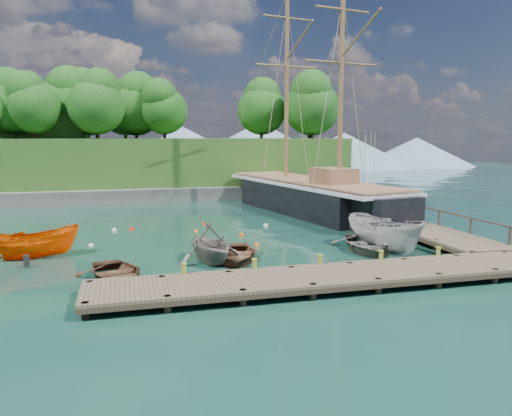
{
  "coord_description": "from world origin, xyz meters",
  "views": [
    {
      "loc": [
        -6.31,
        -25.1,
        6.2
      ],
      "look_at": [
        1.29,
        3.15,
        2.0
      ],
      "focal_mm": 35.0,
      "sensor_mm": 36.0,
      "label": 1
    }
  ],
  "objects_px": {
    "rowboat_2": "(236,260)",
    "schooner": "(310,199)",
    "rowboat_3": "(365,250)",
    "rowboat_1": "(211,262)",
    "rowboat_0": "(116,280)",
    "motorboat_orange": "(36,258)",
    "cabin_boat_white": "(385,250)"
  },
  "relations": [
    {
      "from": "rowboat_2",
      "to": "schooner",
      "type": "xyz_separation_m",
      "value": [
        9.35,
        13.87,
        1.15
      ]
    },
    {
      "from": "schooner",
      "to": "rowboat_3",
      "type": "bearing_deg",
      "value": -108.98
    },
    {
      "from": "rowboat_1",
      "to": "rowboat_3",
      "type": "relative_size",
      "value": 0.87
    },
    {
      "from": "rowboat_0",
      "to": "motorboat_orange",
      "type": "xyz_separation_m",
      "value": [
        -4.05,
        5.28,
        0.0
      ]
    },
    {
      "from": "rowboat_0",
      "to": "rowboat_1",
      "type": "relative_size",
      "value": 1.01
    },
    {
      "from": "rowboat_1",
      "to": "rowboat_2",
      "type": "xyz_separation_m",
      "value": [
        1.34,
        0.18,
        0.0
      ]
    },
    {
      "from": "rowboat_0",
      "to": "cabin_boat_white",
      "type": "relative_size",
      "value": 0.75
    },
    {
      "from": "rowboat_0",
      "to": "rowboat_3",
      "type": "relative_size",
      "value": 0.88
    },
    {
      "from": "rowboat_0",
      "to": "rowboat_2",
      "type": "height_order",
      "value": "rowboat_2"
    },
    {
      "from": "motorboat_orange",
      "to": "schooner",
      "type": "bearing_deg",
      "value": -72.96
    },
    {
      "from": "rowboat_3",
      "to": "motorboat_orange",
      "type": "relative_size",
      "value": 1.07
    },
    {
      "from": "rowboat_3",
      "to": "rowboat_2",
      "type": "bearing_deg",
      "value": -164.98
    },
    {
      "from": "rowboat_1",
      "to": "cabin_boat_white",
      "type": "relative_size",
      "value": 0.74
    },
    {
      "from": "rowboat_3",
      "to": "motorboat_orange",
      "type": "height_order",
      "value": "motorboat_orange"
    },
    {
      "from": "rowboat_2",
      "to": "rowboat_1",
      "type": "bearing_deg",
      "value": -160.91
    },
    {
      "from": "rowboat_3",
      "to": "rowboat_1",
      "type": "bearing_deg",
      "value": -164.06
    },
    {
      "from": "rowboat_1",
      "to": "schooner",
      "type": "xyz_separation_m",
      "value": [
        10.69,
        14.05,
        1.15
      ]
    },
    {
      "from": "cabin_boat_white",
      "to": "schooner",
      "type": "bearing_deg",
      "value": 73.44
    },
    {
      "from": "rowboat_2",
      "to": "rowboat_3",
      "type": "distance_m",
      "value": 7.35
    },
    {
      "from": "motorboat_orange",
      "to": "cabin_boat_white",
      "type": "height_order",
      "value": "cabin_boat_white"
    },
    {
      "from": "rowboat_2",
      "to": "motorboat_orange",
      "type": "distance_m",
      "value": 10.39
    },
    {
      "from": "rowboat_3",
      "to": "rowboat_0",
      "type": "bearing_deg",
      "value": -156.56
    },
    {
      "from": "rowboat_2",
      "to": "motorboat_orange",
      "type": "height_order",
      "value": "motorboat_orange"
    },
    {
      "from": "rowboat_0",
      "to": "cabin_boat_white",
      "type": "distance_m",
      "value": 14.35
    },
    {
      "from": "rowboat_1",
      "to": "rowboat_0",
      "type": "bearing_deg",
      "value": -169.01
    },
    {
      "from": "schooner",
      "to": "rowboat_1",
      "type": "bearing_deg",
      "value": -137.9
    },
    {
      "from": "rowboat_2",
      "to": "cabin_boat_white",
      "type": "bearing_deg",
      "value": 10.7
    },
    {
      "from": "rowboat_1",
      "to": "schooner",
      "type": "height_order",
      "value": "schooner"
    },
    {
      "from": "schooner",
      "to": "cabin_boat_white",
      "type": "bearing_deg",
      "value": -104.75
    },
    {
      "from": "motorboat_orange",
      "to": "schooner",
      "type": "relative_size",
      "value": 0.16
    },
    {
      "from": "rowboat_0",
      "to": "rowboat_3",
      "type": "height_order",
      "value": "rowboat_3"
    },
    {
      "from": "rowboat_0",
      "to": "motorboat_orange",
      "type": "distance_m",
      "value": 6.66
    }
  ]
}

